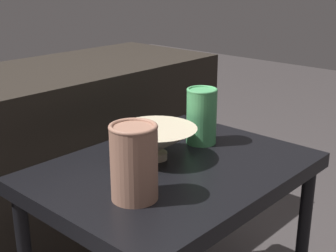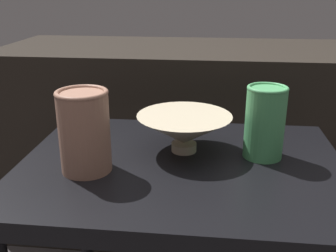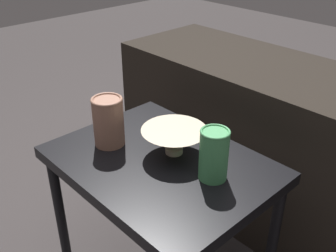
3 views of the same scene
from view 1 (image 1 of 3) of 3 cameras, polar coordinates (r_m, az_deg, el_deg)
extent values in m
cube|color=black|center=(1.20, 0.66, -5.65)|extent=(0.69, 0.52, 0.04)
cylinder|color=black|center=(1.45, 16.00, -14.12)|extent=(0.04, 0.04, 0.51)
cylinder|color=black|center=(1.66, 2.02, -8.94)|extent=(0.04, 0.04, 0.51)
cube|color=black|center=(1.71, -15.16, -5.23)|extent=(1.37, 0.50, 0.70)
cylinder|color=#C1B293|center=(1.22, -1.56, -3.67)|extent=(0.06, 0.06, 0.02)
cone|color=#C1B293|center=(1.21, -1.58, -1.78)|extent=(0.21, 0.21, 0.07)
cylinder|color=#996B56|center=(0.99, -4.16, -4.56)|extent=(0.10, 0.10, 0.16)
torus|color=#996B56|center=(0.97, -4.27, -0.10)|extent=(0.10, 0.10, 0.01)
cylinder|color=#47995B|center=(1.32, 4.11, 1.14)|extent=(0.09, 0.09, 0.16)
torus|color=#47995B|center=(1.30, 4.19, 4.41)|extent=(0.09, 0.09, 0.01)
camera|label=2|loc=(0.88, 44.69, 6.17)|focal=42.00mm
camera|label=3|loc=(1.61, 44.65, 21.82)|focal=42.00mm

